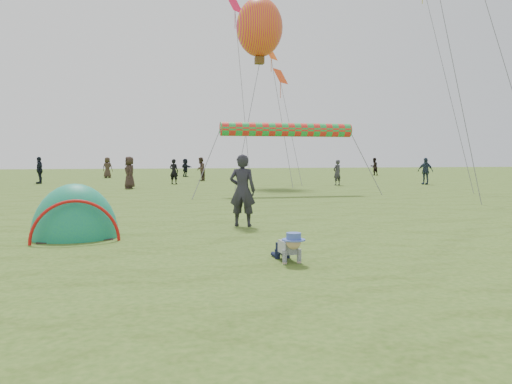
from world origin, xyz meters
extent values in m
plane|color=#305216|center=(0.00, 0.00, 0.00)|extent=(140.00, 140.00, 0.00)
ellipsoid|color=#137076|center=(-2.63, 2.72, 0.00)|extent=(1.99, 1.72, 2.36)
imported|color=#23222C|center=(1.26, 3.71, 0.91)|extent=(0.78, 0.66, 1.82)
imported|color=#313037|center=(10.57, 20.44, 0.79)|extent=(0.68, 0.58, 1.59)
imported|color=#43312A|center=(3.01, 28.49, 0.87)|extent=(0.98, 1.06, 1.74)
imported|color=#28364A|center=(16.48, 20.16, 0.86)|extent=(0.90, 1.07, 1.72)
imported|color=#30231E|center=(-1.91, 20.03, 0.89)|extent=(0.73, 0.97, 1.79)
imported|color=black|center=(2.53, 36.30, 0.81)|extent=(1.08, 1.57, 1.62)
imported|color=black|center=(20.48, 35.60, 0.84)|extent=(0.96, 0.83, 1.69)
imported|color=black|center=(-7.86, 26.74, 0.89)|extent=(0.84, 1.13, 1.78)
imported|color=#372920|center=(-4.10, 35.28, 0.87)|extent=(0.99, 0.82, 1.75)
imported|color=black|center=(0.80, 24.38, 0.81)|extent=(0.71, 0.62, 1.63)
cylinder|color=red|center=(5.40, 13.87, 3.02)|extent=(6.26, 0.64, 0.64)
plane|color=red|center=(5.05, 25.28, 12.00)|extent=(1.35, 1.35, 1.11)
plane|color=#FB590F|center=(7.14, 23.57, 8.52)|extent=(1.00, 1.00, 0.82)
plane|color=red|center=(8.29, 25.40, 7.39)|extent=(1.28, 1.28, 1.04)
camera|label=1|loc=(-1.18, -8.58, 1.74)|focal=35.00mm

